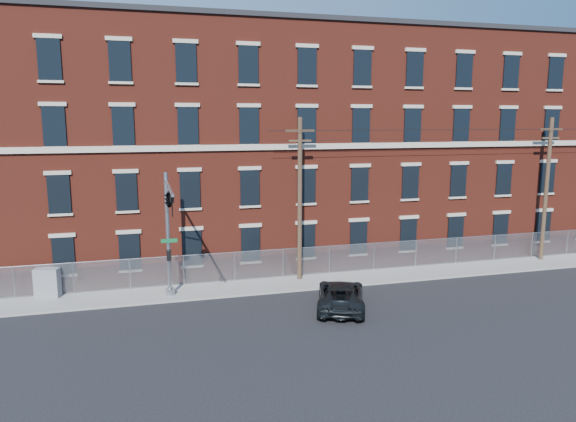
{
  "coord_description": "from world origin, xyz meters",
  "views": [
    {
      "loc": [
        -7.21,
        -25.36,
        9.97
      ],
      "look_at": [
        0.82,
        4.0,
        4.75
      ],
      "focal_mm": 33.31,
      "sensor_mm": 36.0,
      "label": 1
    }
  ],
  "objects_px": {
    "utility_pole_near": "(300,196)",
    "utility_cabinet": "(47,283)",
    "traffic_signal_mast": "(169,210)",
    "pickup_truck": "(341,295)"
  },
  "relations": [
    {
      "from": "traffic_signal_mast",
      "to": "utility_cabinet",
      "type": "bearing_deg",
      "value": 150.11
    },
    {
      "from": "pickup_truck",
      "to": "utility_pole_near",
      "type": "bearing_deg",
      "value": -61.58
    },
    {
      "from": "pickup_truck",
      "to": "traffic_signal_mast",
      "type": "bearing_deg",
      "value": 8.3
    },
    {
      "from": "pickup_truck",
      "to": "utility_cabinet",
      "type": "xyz_separation_m",
      "value": [
        -15.36,
        5.75,
        0.22
      ]
    },
    {
      "from": "traffic_signal_mast",
      "to": "utility_cabinet",
      "type": "height_order",
      "value": "traffic_signal_mast"
    },
    {
      "from": "utility_cabinet",
      "to": "pickup_truck",
      "type": "bearing_deg",
      "value": -6.98
    },
    {
      "from": "utility_cabinet",
      "to": "utility_pole_near",
      "type": "bearing_deg",
      "value": 11.96
    },
    {
      "from": "utility_pole_near",
      "to": "traffic_signal_mast",
      "type": "bearing_deg",
      "value": -156.86
    },
    {
      "from": "utility_pole_near",
      "to": "utility_cabinet",
      "type": "distance_m",
      "value": 15.29
    },
    {
      "from": "traffic_signal_mast",
      "to": "pickup_truck",
      "type": "height_order",
      "value": "traffic_signal_mast"
    }
  ]
}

